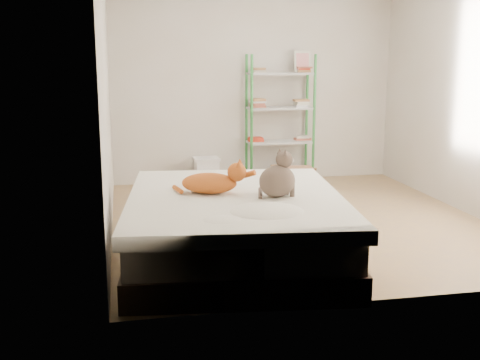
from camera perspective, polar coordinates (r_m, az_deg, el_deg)
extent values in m
cube|color=#A7844C|center=(6.33, 5.48, -3.83)|extent=(3.80, 4.20, 0.01)
cube|color=silver|center=(8.13, 1.38, 9.04)|extent=(3.80, 0.01, 2.60)
cube|color=silver|center=(4.15, 14.21, 5.82)|extent=(3.80, 0.01, 2.60)
cube|color=silver|center=(5.84, -12.58, 7.60)|extent=(0.01, 4.20, 2.60)
cube|color=silver|center=(6.90, 21.15, 7.72)|extent=(0.01, 4.20, 2.60)
cube|color=#47331D|center=(5.12, -0.45, -6.35)|extent=(1.96, 2.34, 0.22)
cube|color=#F4E3C8|center=(5.05, -0.45, -3.92)|extent=(1.90, 2.26, 0.24)
cube|color=white|center=(5.01, -0.45, -2.03)|extent=(2.00, 2.38, 0.11)
cylinder|color=#379141|center=(7.77, 1.11, 5.58)|extent=(0.04, 0.04, 1.70)
cylinder|color=#379141|center=(8.08, 0.62, 5.83)|extent=(0.04, 0.04, 1.70)
cylinder|color=#379141|center=(7.99, 7.03, 5.67)|extent=(0.04, 0.04, 1.70)
cylinder|color=#379141|center=(8.29, 6.34, 5.91)|extent=(0.04, 0.04, 1.70)
cube|color=#B6B6B6|center=(8.14, 3.74, 0.50)|extent=(0.86, 0.34, 0.02)
cube|color=#B6B6B6|center=(8.06, 3.78, 3.64)|extent=(0.86, 0.34, 0.02)
cube|color=#B6B6B6|center=(8.01, 3.82, 6.82)|extent=(0.86, 0.34, 0.02)
cube|color=#B6B6B6|center=(7.98, 3.87, 10.04)|extent=(0.86, 0.34, 0.02)
cube|color=red|center=(8.13, 3.74, 0.90)|extent=(0.20, 0.16, 0.09)
cube|color=red|center=(7.98, 1.70, 3.99)|extent=(0.20, 0.16, 0.09)
cube|color=red|center=(8.14, 5.83, 4.09)|extent=(0.20, 0.16, 0.09)
cube|color=red|center=(7.93, 1.72, 7.21)|extent=(0.20, 0.16, 0.09)
cube|color=red|center=(8.09, 5.90, 7.24)|extent=(0.20, 0.16, 0.09)
cube|color=red|center=(7.91, 1.74, 10.46)|extent=(0.20, 0.16, 0.09)
cube|color=red|center=(8.06, 5.97, 10.43)|extent=(0.20, 0.16, 0.09)
cube|color=beige|center=(8.11, 5.94, 11.11)|extent=(0.22, 0.07, 0.28)
cube|color=#E2323D|center=(8.10, 5.96, 11.11)|extent=(0.17, 0.04, 0.22)
cube|color=#936E4D|center=(7.39, 5.07, -0.17)|extent=(0.53, 0.45, 0.34)
cube|color=#461F74|center=(7.21, 5.73, -0.53)|extent=(0.29, 0.05, 0.07)
cube|color=#936E4D|center=(7.17, 5.52, 0.83)|extent=(0.50, 0.22, 0.11)
cube|color=white|center=(7.90, -3.18, 0.69)|extent=(0.31, 0.27, 0.34)
cube|color=white|center=(7.87, -3.20, 2.02)|extent=(0.34, 0.30, 0.03)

